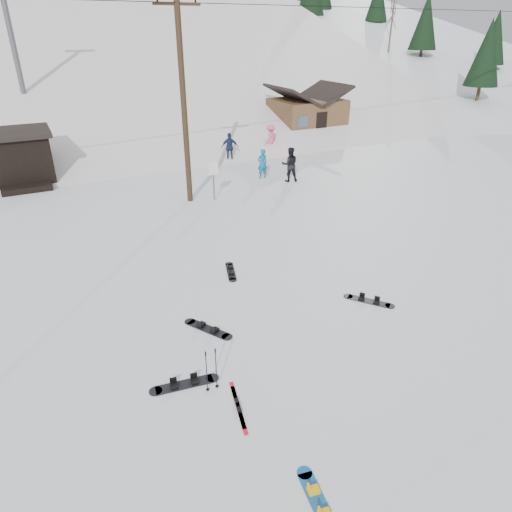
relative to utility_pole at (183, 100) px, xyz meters
name	(u,v)px	position (x,y,z in m)	size (l,w,h in m)	color
ground	(315,403)	(-2.00, -14.00, -4.68)	(200.00, 200.00, 0.00)	white
ski_slope	(76,194)	(-2.00, 41.00, -16.68)	(60.00, 75.00, 45.00)	white
ridge_right	(338,161)	(36.00, 36.00, -15.68)	(34.00, 85.00, 36.00)	white
treeline_right	(369,93)	(34.00, 28.00, -4.68)	(20.00, 60.00, 10.00)	black
treeline_crest	(39,75)	(-2.00, 72.00, -4.68)	(50.00, 6.00, 10.00)	black
utility_pole	(183,100)	(0.00, 0.00, 0.00)	(2.00, 0.26, 9.00)	#3A2819
trail_sign	(213,174)	(1.10, -0.42, -3.41)	(0.50, 0.09, 1.85)	#595B60
lift_hut	(20,157)	(-7.00, 6.94, -3.32)	(3.40, 4.10, 2.75)	black
lift_tower_near	(8,22)	(-6.00, 16.00, 3.18)	(2.20, 0.36, 8.00)	#595B60
cabin	(307,116)	(13.00, 10.00, -3.20)	(5.39, 4.40, 3.77)	brown
hero_snowboard	(319,503)	(-3.30, -16.06, -4.65)	(0.51, 1.58, 0.11)	blue
hero_skis	(238,406)	(-3.60, -13.32, -4.66)	(0.45, 1.60, 0.08)	red
ski_poles	(211,370)	(-3.91, -12.55, -4.09)	(0.32, 0.08, 1.15)	black
board_scatter_a	(185,384)	(-4.44, -12.11, -4.65)	(1.66, 0.50, 0.12)	black
board_scatter_b	(208,329)	(-3.13, -10.29, -4.65)	(0.97, 1.45, 0.11)	black
board_scatter_d	(369,301)	(1.83, -11.18, -4.65)	(1.08, 1.32, 0.11)	black
board_scatter_f	(231,271)	(-1.20, -7.53, -4.65)	(0.63, 1.39, 0.10)	black
skier_teal	(262,164)	(4.84, 1.70, -3.87)	(0.59, 0.39, 1.62)	#0D628A
skier_dark	(290,164)	(5.90, 0.50, -3.76)	(0.90, 0.70, 1.85)	black
skier_pink	(271,138)	(8.16, 6.83, -3.80)	(1.13, 0.65, 1.76)	#EE5491
skier_navy	(230,147)	(4.66, 5.68, -3.79)	(1.04, 0.43, 1.78)	#1C2748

